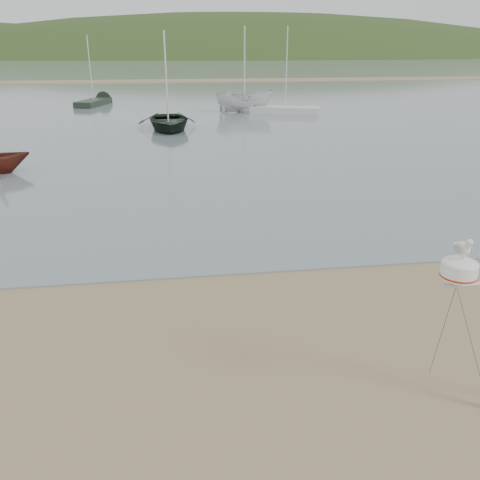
{
  "coord_description": "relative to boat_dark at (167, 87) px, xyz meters",
  "views": [
    {
      "loc": [
        0.57,
        -6.75,
        5.1
      ],
      "look_at": [
        1.72,
        1.0,
        2.06
      ],
      "focal_mm": 38.0,
      "sensor_mm": 36.0,
      "label": 1
    }
  ],
  "objects": [
    {
      "name": "hill_ridge",
      "position": [
        17.67,
        209.23,
        -22.33
      ],
      "size": [
        620.0,
        180.0,
        80.0
      ],
      "color": "#263A17",
      "rests_on": "ground"
    },
    {
      "name": "far_cottages",
      "position": [
        2.15,
        170.23,
        1.36
      ],
      "size": [
        294.4,
        6.3,
        8.0
      ],
      "color": "beige",
      "rests_on": "ground"
    },
    {
      "name": "water",
      "position": [
        -0.85,
        106.23,
        -2.62
      ],
      "size": [
        560.0,
        256.0,
        0.04
      ],
      "primitive_type": "cube",
      "color": "slate",
      "rests_on": "ground"
    },
    {
      "name": "sailboat_dark_mid",
      "position": [
        -5.81,
        15.96,
        -2.34
      ],
      "size": [
        3.29,
        6.44,
        6.25
      ],
      "color": "black",
      "rests_on": "ground"
    },
    {
      "name": "sandbar",
      "position": [
        -0.85,
        44.23,
        -2.56
      ],
      "size": [
        560.0,
        7.0,
        0.07
      ],
      "primitive_type": "cube",
      "color": "#89734F",
      "rests_on": "water"
    },
    {
      "name": "boat_dark",
      "position": [
        0.0,
        0.0,
        0.0
      ],
      "size": [
        3.76,
        1.24,
        5.2
      ],
      "primitive_type": "imported",
      "rotation": [
        0.0,
        0.0,
        0.04
      ],
      "color": "black",
      "rests_on": "water"
    },
    {
      "name": "sailboat_white_near",
      "position": [
        7.39,
        7.48,
        -2.34
      ],
      "size": [
        7.06,
        4.01,
        6.87
      ],
      "color": "silver",
      "rests_on": "ground"
    },
    {
      "name": "boat_white",
      "position": [
        6.03,
        7.79,
        -0.33
      ],
      "size": [
        1.84,
        1.79,
        4.53
      ],
      "primitive_type": "imported",
      "rotation": [
        0.0,
        0.0,
        1.62
      ],
      "color": "silver",
      "rests_on": "water"
    },
    {
      "name": "ground",
      "position": [
        -0.85,
        -25.77,
        -2.64
      ],
      "size": [
        560.0,
        560.0,
        0.0
      ],
      "primitive_type": "plane",
      "color": "#89734F",
      "rests_on": "ground"
    }
  ]
}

